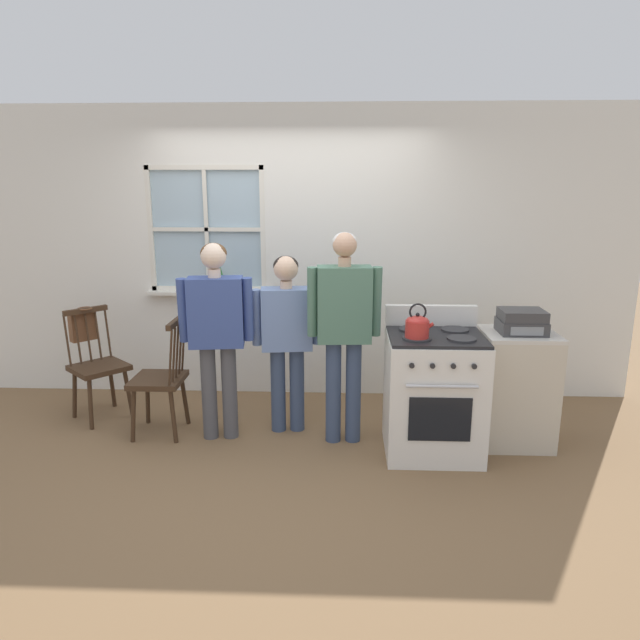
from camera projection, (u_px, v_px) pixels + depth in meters
ground_plane at (277, 457)px, 4.29m from camera, size 16.00×16.00×0.00m
wall_back at (296, 257)px, 5.33m from camera, size 6.40×0.16×2.70m
chair_by_window at (98, 368)px, 4.93m from camera, size 0.58×0.58×0.96m
chair_near_wall at (161, 380)px, 4.61m from camera, size 0.40×0.42×0.96m
person_elderly_left at (216, 323)px, 4.41m from camera, size 0.58×0.26×1.57m
person_teen_center at (287, 328)px, 4.57m from camera, size 0.56×0.26×1.45m
person_adult_right at (344, 320)px, 4.34m from camera, size 0.57×0.24×1.65m
stove at (433, 392)px, 4.29m from camera, size 0.71×0.68×1.08m
kettle at (417, 326)px, 4.04m from camera, size 0.21×0.17×0.25m
potted_plant at (220, 285)px, 5.34m from camera, size 0.15×0.15×0.26m
handbag at (83, 325)px, 5.01m from camera, size 0.25×0.25×0.31m
side_counter at (515, 388)px, 4.45m from camera, size 0.55×0.50×0.90m
stereo at (522, 322)px, 4.30m from camera, size 0.34×0.29×0.18m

